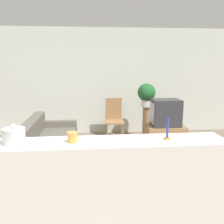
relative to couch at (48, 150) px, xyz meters
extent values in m
plane|color=#756656|center=(0.77, -1.29, -0.29)|extent=(14.00, 14.00, 0.00)
cube|color=silver|center=(0.77, 2.14, 1.06)|extent=(9.00, 0.06, 2.70)
cube|color=#605B51|center=(0.04, 0.00, -0.06)|extent=(0.87, 2.07, 0.48)
cube|color=#605B51|center=(-0.30, 0.00, 0.34)|extent=(0.20, 2.07, 0.32)
cube|color=#605B51|center=(0.04, -0.95, 0.01)|extent=(0.87, 0.16, 0.61)
cube|color=#605B51|center=(0.04, 0.95, 0.01)|extent=(0.87, 0.16, 0.61)
cube|color=#9E754C|center=(2.39, 0.76, -0.05)|extent=(0.82, 0.55, 0.49)
cube|color=#333338|center=(2.39, 0.76, 0.48)|extent=(0.59, 0.46, 0.57)
cube|color=#939EB2|center=(2.09, 0.76, 0.48)|extent=(0.02, 0.37, 0.45)
cube|color=#9E754C|center=(1.35, 1.46, 0.14)|extent=(0.44, 0.44, 0.04)
cube|color=#9E754C|center=(1.35, 1.66, 0.43)|extent=(0.40, 0.04, 0.53)
cylinder|color=#9E754C|center=(1.16, 1.27, -0.09)|extent=(0.04, 0.04, 0.41)
cylinder|color=#9E754C|center=(1.54, 1.27, -0.09)|extent=(0.04, 0.04, 0.41)
cylinder|color=#9E754C|center=(1.16, 1.65, -0.09)|extent=(0.04, 0.04, 0.41)
cylinder|color=#9E754C|center=(1.54, 1.65, -0.09)|extent=(0.04, 0.04, 0.41)
cylinder|color=#9E754C|center=(2.12, 1.43, 0.10)|extent=(0.16, 0.16, 0.80)
cylinder|color=white|center=(2.12, 1.43, 0.58)|extent=(0.25, 0.25, 0.17)
sphere|color=#23602D|center=(2.12, 1.43, 0.85)|extent=(0.42, 0.42, 0.42)
cube|color=white|center=(0.77, -1.94, 0.23)|extent=(2.78, 0.44, 1.05)
cylinder|color=silver|center=(0.02, -1.94, 0.83)|extent=(0.21, 0.21, 0.16)
sphere|color=silver|center=(0.02, -1.94, 0.93)|extent=(0.05, 0.05, 0.05)
cylinder|color=gold|center=(0.58, -1.94, 0.80)|extent=(0.10, 0.10, 0.10)
cylinder|color=#B7933D|center=(1.55, -1.94, 0.76)|extent=(0.07, 0.07, 0.02)
cylinder|color=#2D3D9E|center=(1.55, -1.94, 0.88)|extent=(0.02, 0.02, 0.21)
camera|label=1|loc=(0.75, -4.34, 1.52)|focal=40.00mm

